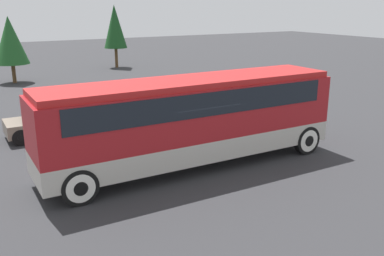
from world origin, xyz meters
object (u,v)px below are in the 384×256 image
Objects in this scene: parked_car_mid at (176,97)px; parked_car_far at (216,106)px; parked_car_near at (54,120)px; tour_bus at (194,114)px.

parked_car_mid is 3.29m from parked_car_far.
parked_car_near reaches higher than parked_car_mid.
parked_car_mid is (3.66, 8.37, -1.32)m from tour_bus.
tour_bus is at bearing -61.14° from parked_car_near.
parked_car_near is 7.49m from parked_car_mid.
tour_bus is 2.35× the size of parked_car_mid.
parked_car_near is at bearing -165.99° from parked_car_mid.
tour_bus reaches higher than parked_car_mid.
parked_car_mid is (7.27, 1.81, -0.04)m from parked_car_near.
tour_bus is 7.59m from parked_car_near.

